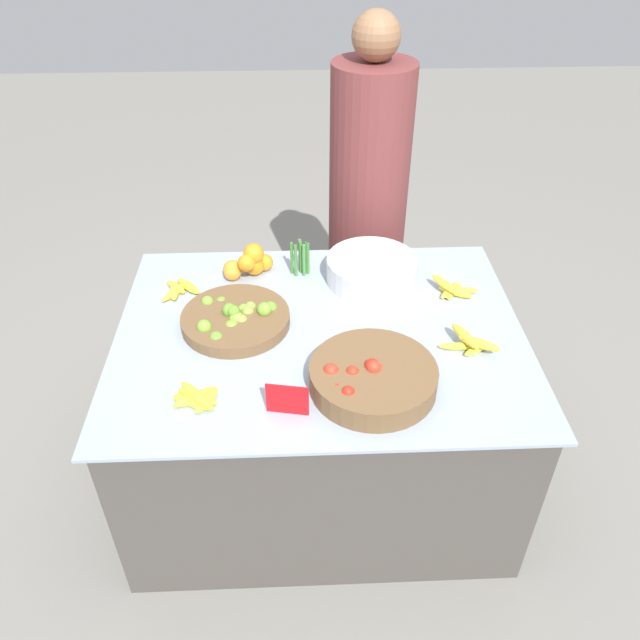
% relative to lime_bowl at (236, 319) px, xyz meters
% --- Properties ---
extents(ground_plane, '(12.00, 12.00, 0.00)m').
position_rel_lime_bowl_xyz_m(ground_plane, '(0.30, -0.05, -0.78)').
color(ground_plane, gray).
extents(market_table, '(1.46, 1.13, 0.75)m').
position_rel_lime_bowl_xyz_m(market_table, '(0.30, -0.05, -0.40)').
color(market_table, '#4C4742').
rests_on(market_table, ground_plane).
extents(lime_bowl, '(0.39, 0.39, 0.09)m').
position_rel_lime_bowl_xyz_m(lime_bowl, '(0.00, 0.00, 0.00)').
color(lime_bowl, brown).
rests_on(lime_bowl, market_table).
extents(tomato_basket, '(0.41, 0.41, 0.11)m').
position_rel_lime_bowl_xyz_m(tomato_basket, '(0.46, -0.35, 0.01)').
color(tomato_basket, brown).
rests_on(tomato_basket, market_table).
extents(orange_pile, '(0.20, 0.15, 0.14)m').
position_rel_lime_bowl_xyz_m(orange_pile, '(0.03, 0.33, 0.03)').
color(orange_pile, orange).
rests_on(orange_pile, market_table).
extents(metal_bowl, '(0.36, 0.36, 0.10)m').
position_rel_lime_bowl_xyz_m(metal_bowl, '(0.52, 0.27, 0.02)').
color(metal_bowl, silver).
rests_on(metal_bowl, market_table).
extents(price_sign, '(0.13, 0.03, 0.11)m').
position_rel_lime_bowl_xyz_m(price_sign, '(0.19, -0.45, 0.03)').
color(price_sign, red).
rests_on(price_sign, market_table).
extents(veg_bundle, '(0.08, 0.05, 0.14)m').
position_rel_lime_bowl_xyz_m(veg_bundle, '(0.24, 0.33, 0.04)').
color(veg_bundle, '#4C8E42').
rests_on(veg_bundle, market_table).
extents(banana_bunch_middle_right, '(0.16, 0.14, 0.06)m').
position_rel_lime_bowl_xyz_m(banana_bunch_middle_right, '(-0.09, -0.40, -0.00)').
color(banana_bunch_middle_right, yellow).
rests_on(banana_bunch_middle_right, market_table).
extents(banana_bunch_front_left, '(0.20, 0.16, 0.06)m').
position_rel_lime_bowl_xyz_m(banana_bunch_front_left, '(0.81, -0.18, 0.00)').
color(banana_bunch_front_left, yellow).
rests_on(banana_bunch_front_left, market_table).
extents(banana_bunch_front_right, '(0.18, 0.14, 0.06)m').
position_rel_lime_bowl_xyz_m(banana_bunch_front_right, '(0.82, 0.16, -0.00)').
color(banana_bunch_front_right, yellow).
rests_on(banana_bunch_front_right, market_table).
extents(banana_bunch_front_center, '(0.16, 0.16, 0.04)m').
position_rel_lime_bowl_xyz_m(banana_bunch_front_center, '(-0.23, 0.22, -0.01)').
color(banana_bunch_front_center, yellow).
rests_on(banana_bunch_front_center, market_table).
extents(vendor_person, '(0.36, 0.36, 1.64)m').
position_rel_lime_bowl_xyz_m(vendor_person, '(0.56, 0.81, -0.02)').
color(vendor_person, brown).
rests_on(vendor_person, ground_plane).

